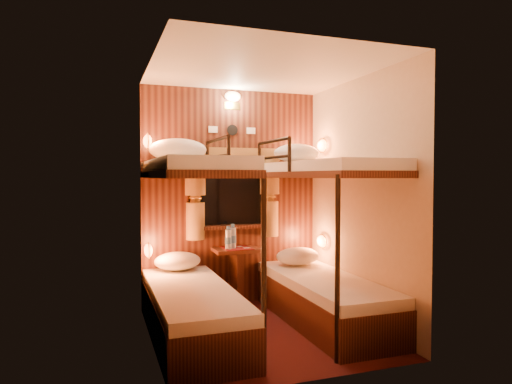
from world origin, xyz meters
name	(u,v)px	position (x,y,z in m)	size (l,w,h in m)	color
floor	(263,332)	(0.00, 0.00, 0.00)	(2.10, 2.10, 0.00)	#3D1110
ceiling	(263,69)	(0.00, 0.00, 2.40)	(2.10, 2.10, 0.00)	silver
wall_back	(232,197)	(0.00, 1.05, 1.20)	(2.40, 2.40, 0.00)	#C6B293
wall_front	(315,210)	(0.00, -1.05, 1.20)	(2.40, 2.40, 0.00)	#C6B293
wall_left	(152,204)	(-1.00, 0.00, 1.20)	(2.40, 2.40, 0.00)	#C6B293
wall_right	(359,200)	(1.00, 0.00, 1.20)	(2.40, 2.40, 0.00)	#C6B293
back_panel	(232,197)	(0.00, 1.04, 1.20)	(2.00, 0.03, 2.40)	black
bunk_left	(192,275)	(-0.65, 0.07, 0.56)	(0.72, 1.90, 1.82)	black
bunk_right	(323,266)	(0.65, 0.07, 0.56)	(0.72, 1.90, 1.82)	black
window	(233,199)	(0.00, 1.00, 1.18)	(1.00, 0.12, 0.79)	black
curtains	(233,192)	(0.00, 0.97, 1.26)	(1.10, 0.22, 1.00)	olive
back_fixtures	(233,103)	(0.00, 1.00, 2.25)	(0.54, 0.09, 0.48)	black
reading_lamps	(241,195)	(0.00, 0.70, 1.24)	(2.00, 0.20, 1.25)	orange
table	(237,269)	(0.00, 0.85, 0.41)	(0.50, 0.34, 0.66)	#4F2112
bottle_left	(228,239)	(-0.11, 0.80, 0.76)	(0.07, 0.07, 0.25)	#99BFE5
bottle_right	(233,238)	(-0.05, 0.85, 0.76)	(0.08, 0.08, 0.27)	#99BFE5
sachet_a	(247,248)	(0.10, 0.80, 0.65)	(0.07, 0.06, 0.01)	silver
sachet_b	(239,247)	(0.05, 0.92, 0.65)	(0.07, 0.05, 0.01)	silver
pillow_lower_left	(177,261)	(-0.65, 0.83, 0.55)	(0.48, 0.34, 0.19)	white
pillow_lower_right	(298,256)	(0.65, 0.68, 0.55)	(0.49, 0.35, 0.19)	white
pillow_upper_left	(178,150)	(-0.65, 0.76, 1.70)	(0.59, 0.42, 0.23)	white
pillow_upper_right	(297,153)	(0.65, 0.71, 1.69)	(0.52, 0.37, 0.20)	white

